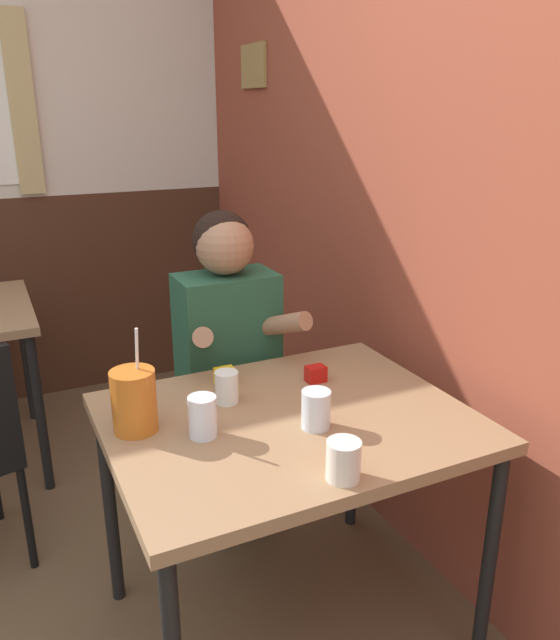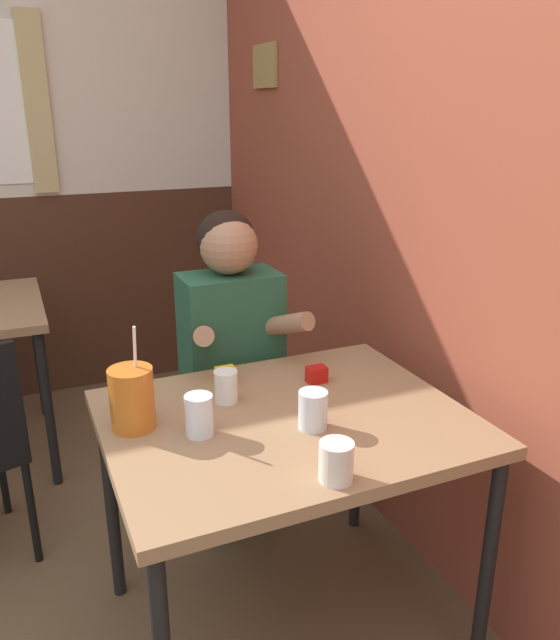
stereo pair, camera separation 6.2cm
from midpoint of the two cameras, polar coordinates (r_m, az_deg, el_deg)
brick_wall_right at (r=2.60m, az=5.91°, el=14.68°), size 0.08×4.42×2.70m
back_wall at (r=3.51m, az=-23.57°, el=14.44°), size 5.36×0.09×2.70m
main_table at (r=1.77m, az=1.58°, el=-10.77°), size 0.98×0.78×0.73m
person_seated at (r=2.25m, az=-3.60°, el=-4.86°), size 0.42×0.40×1.22m
cocktail_pitcher at (r=1.68m, az=-12.35°, el=-7.03°), size 0.12×0.12×0.29m
glass_near_pitcher at (r=1.63m, az=-6.32°, el=-8.66°), size 0.07×0.07×0.11m
glass_center at (r=1.80m, az=-3.98°, el=-6.08°), size 0.07×0.07×0.09m
glass_far_side at (r=1.45m, az=6.41°, el=-12.74°), size 0.08×0.08×0.09m
glass_by_brick at (r=1.66m, az=4.11°, el=-8.20°), size 0.08×0.08×0.10m
condiment_ketchup at (r=1.93m, az=4.28°, el=-5.00°), size 0.06×0.04×0.05m
condiment_mustard at (r=1.93m, az=-4.07°, el=-5.06°), size 0.06×0.04×0.05m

